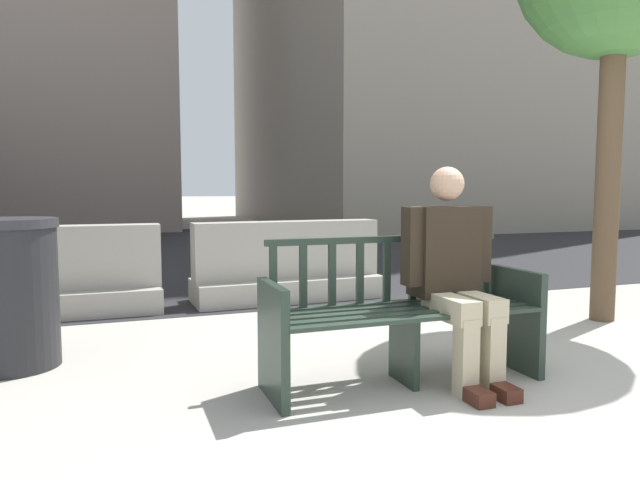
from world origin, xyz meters
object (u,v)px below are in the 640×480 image
seated_person (453,269)px  jersey_barrier_left (49,280)px  trash_bin (11,293)px  street_bench (402,318)px  jersey_barrier_centre (287,268)px

seated_person → jersey_barrier_left: bearing=132.0°
jersey_barrier_left → trash_bin: size_ratio=2.03×
jersey_barrier_left → seated_person: bearing=-48.0°
street_bench → trash_bin: (-2.28, 1.13, 0.10)m
street_bench → seated_person: 0.43m
street_bench → jersey_barrier_left: 3.53m
street_bench → seated_person: seated_person is taller
seated_person → jersey_barrier_centre: bearing=94.3°
jersey_barrier_centre → jersey_barrier_left: same height
seated_person → trash_bin: (-2.60, 1.19, -0.19)m
street_bench → seated_person: bearing=-10.2°
jersey_barrier_centre → trash_bin: 2.90m
seated_person → jersey_barrier_left: seated_person is taller
street_bench → jersey_barrier_centre: 2.78m
street_bench → jersey_barrier_left: size_ratio=0.84×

